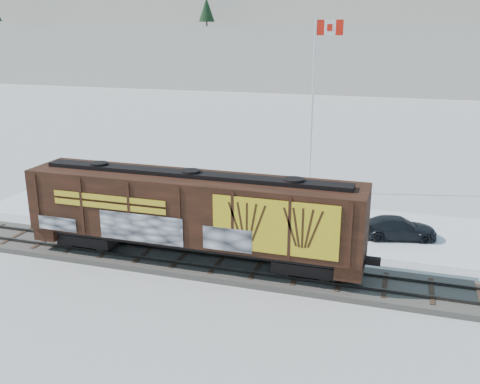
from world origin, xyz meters
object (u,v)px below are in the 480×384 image
(car_silver, at_px, (125,202))
(car_dark, at_px, (398,228))
(hopper_railcar, at_px, (192,211))
(car_white, at_px, (223,204))
(flagpole, at_px, (313,131))

(car_silver, distance_m, car_dark, 16.90)
(hopper_railcar, height_order, car_white, hopper_railcar)
(hopper_railcar, xyz_separation_m, car_white, (-0.97, 7.26, -2.03))
(car_silver, distance_m, car_white, 6.36)
(car_dark, bearing_deg, flagpole, 27.21)
(car_silver, xyz_separation_m, car_dark, (16.88, 0.70, -0.10))
(hopper_railcar, distance_m, flagpole, 14.64)
(flagpole, distance_m, car_silver, 13.84)
(car_silver, xyz_separation_m, car_white, (6.24, 1.19, 0.09))
(flagpole, height_order, car_white, flagpole)
(hopper_railcar, bearing_deg, car_white, 97.58)
(car_silver, bearing_deg, flagpole, -58.81)
(flagpole, bearing_deg, car_white, -122.10)
(flagpole, xyz_separation_m, car_white, (-4.32, -6.89, -3.72))
(car_white, bearing_deg, hopper_railcar, -160.76)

